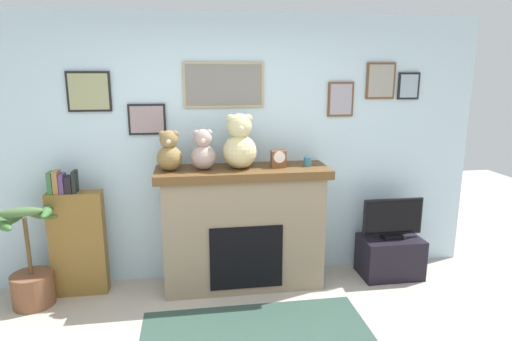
# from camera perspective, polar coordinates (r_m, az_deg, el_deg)

# --- Properties ---
(back_wall) EXTENTS (5.20, 0.15, 2.60)m
(back_wall) POSITION_cam_1_polar(r_m,az_deg,el_deg) (4.32, -4.41, 2.83)
(back_wall) COLOR silver
(back_wall) RESTS_ON ground_plane
(fireplace) EXTENTS (1.62, 0.56, 1.18)m
(fireplace) POSITION_cam_1_polar(r_m,az_deg,el_deg) (4.22, -1.72, -7.39)
(fireplace) COLOR #86745D
(fireplace) RESTS_ON ground_plane
(bookshelf) EXTENTS (0.49, 0.16, 1.20)m
(bookshelf) POSITION_cam_1_polar(r_m,az_deg,el_deg) (4.40, -22.42, -8.41)
(bookshelf) COLOR brown
(bookshelf) RESTS_ON ground_plane
(potted_plant) EXTENTS (0.56, 0.57, 0.96)m
(potted_plant) POSITION_cam_1_polar(r_m,az_deg,el_deg) (4.43, -27.50, -11.47)
(potted_plant) COLOR brown
(potted_plant) RESTS_ON ground_plane
(tv_stand) EXTENTS (0.61, 0.40, 0.41)m
(tv_stand) POSITION_cam_1_polar(r_m,az_deg,el_deg) (4.74, 17.17, -10.74)
(tv_stand) COLOR black
(tv_stand) RESTS_ON ground_plane
(television) EXTENTS (0.62, 0.14, 0.41)m
(television) POSITION_cam_1_polar(r_m,az_deg,el_deg) (4.60, 17.51, -6.10)
(television) COLOR black
(television) RESTS_ON tv_stand
(area_rug) EXTENTS (1.85, 1.02, 0.01)m
(area_rug) POSITION_cam_1_polar(r_m,az_deg,el_deg) (3.67, 0.24, -21.11)
(area_rug) COLOR #2C453B
(area_rug) RESTS_ON ground_plane
(candle_jar) EXTENTS (0.07, 0.07, 0.09)m
(candle_jar) POSITION_cam_1_polar(r_m,az_deg,el_deg) (4.15, 6.79, 1.20)
(candle_jar) COLOR teal
(candle_jar) RESTS_ON fireplace
(mantel_clock) EXTENTS (0.14, 0.10, 0.16)m
(mantel_clock) POSITION_cam_1_polar(r_m,az_deg,el_deg) (4.08, 2.96, 1.56)
(mantel_clock) COLOR brown
(mantel_clock) RESTS_ON fireplace
(teddy_bear_brown) EXTENTS (0.23, 0.23, 0.37)m
(teddy_bear_brown) POSITION_cam_1_polar(r_m,az_deg,el_deg) (3.99, -11.31, 2.33)
(teddy_bear_brown) COLOR olive
(teddy_bear_brown) RESTS_ON fireplace
(teddy_bear_tan) EXTENTS (0.23, 0.23, 0.37)m
(teddy_bear_tan) POSITION_cam_1_polar(r_m,az_deg,el_deg) (3.98, -6.96, 2.49)
(teddy_bear_tan) COLOR #A8918A
(teddy_bear_tan) RESTS_ON fireplace
(teddy_bear_grey) EXTENTS (0.32, 0.32, 0.51)m
(teddy_bear_grey) POSITION_cam_1_polar(r_m,az_deg,el_deg) (4.00, -2.16, 3.50)
(teddy_bear_grey) COLOR #C8BC86
(teddy_bear_grey) RESTS_ON fireplace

